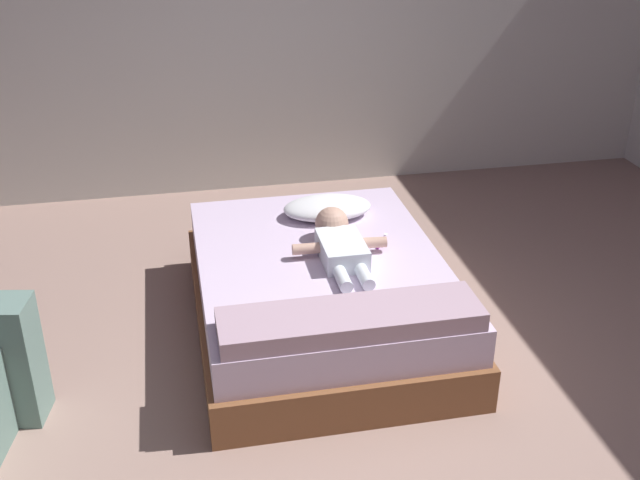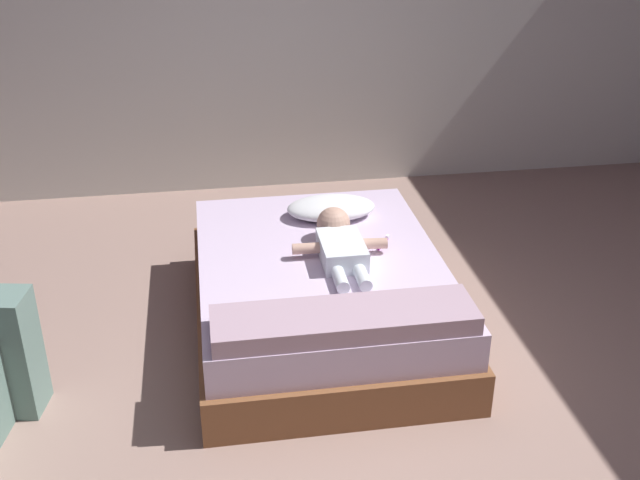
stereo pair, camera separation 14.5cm
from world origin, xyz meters
name	(u,v)px [view 1 (the left image)]	position (x,y,z in m)	size (l,w,h in m)	color
ground_plane	(374,444)	(0.00, 0.00, 0.00)	(8.00, 8.00, 0.00)	gray
bed	(320,294)	(-0.04, 0.94, 0.20)	(1.28, 1.71, 0.42)	brown
pillow	(327,208)	(0.10, 1.43, 0.47)	(0.50, 0.31, 0.11)	white
baby	(339,242)	(0.06, 0.97, 0.48)	(0.49, 0.67, 0.18)	white
toothbrush	(382,241)	(0.31, 1.04, 0.43)	(0.09, 0.14, 0.02)	purple
blanket	(351,319)	(-0.04, 0.28, 0.46)	(1.15, 0.30, 0.09)	#AB8D9D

